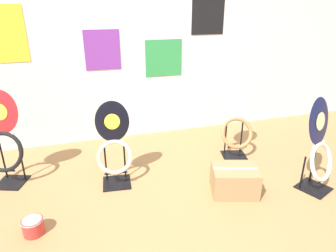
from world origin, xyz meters
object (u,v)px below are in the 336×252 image
object	(u,v)px
toilet_seat_display_white_plain	(236,127)
storage_box	(234,180)
toilet_seat_display_jazz_black	(114,146)
paint_can	(33,226)
toilet_seat_display_navy_moon	(320,147)
toilet_seat_display_crimson_swirl	(3,142)

from	to	relation	value
toilet_seat_display_white_plain	storage_box	xyz separation A→B (m)	(-0.37, -0.68, -0.24)
toilet_seat_display_jazz_black	toilet_seat_display_white_plain	xyz separation A→B (m)	(1.45, 0.18, -0.04)
paint_can	storage_box	xyz separation A→B (m)	(1.83, 0.05, 0.06)
paint_can	storage_box	world-z (taller)	storage_box
toilet_seat_display_navy_moon	toilet_seat_display_crimson_swirl	size ratio (longest dim) A/B	0.96
toilet_seat_display_jazz_black	paint_can	distance (m)	0.99
toilet_seat_display_crimson_swirl	toilet_seat_display_white_plain	size ratio (longest dim) A/B	1.15
toilet_seat_display_navy_moon	toilet_seat_display_white_plain	bearing A→B (deg)	116.73
paint_can	storage_box	size ratio (longest dim) A/B	0.33
toilet_seat_display_jazz_black	paint_can	xyz separation A→B (m)	(-0.74, -0.55, -0.35)
storage_box	toilet_seat_display_white_plain	bearing A→B (deg)	61.59
paint_can	storage_box	distance (m)	1.83
toilet_seat_display_crimson_swirl	storage_box	distance (m)	2.30
toilet_seat_display_navy_moon	paint_can	distance (m)	2.64
toilet_seat_display_white_plain	paint_can	bearing A→B (deg)	-161.62
toilet_seat_display_navy_moon	toilet_seat_display_jazz_black	bearing A→B (deg)	160.61
toilet_seat_display_jazz_black	toilet_seat_display_crimson_swirl	bearing A→B (deg)	163.05
toilet_seat_display_crimson_swirl	toilet_seat_display_jazz_black	world-z (taller)	toilet_seat_display_crimson_swirl
toilet_seat_display_navy_moon	paint_can	bearing A→B (deg)	177.61
toilet_seat_display_navy_moon	storage_box	bearing A→B (deg)	168.38
toilet_seat_display_navy_moon	paint_can	size ratio (longest dim) A/B	5.45
storage_box	paint_can	bearing A→B (deg)	-178.35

